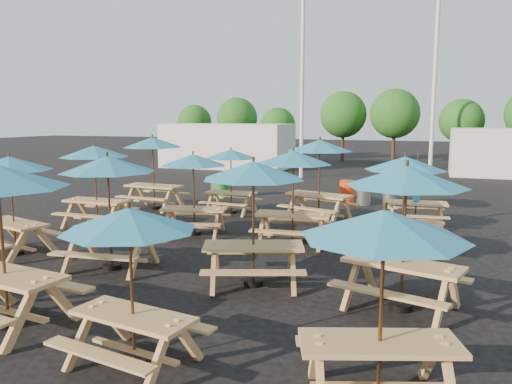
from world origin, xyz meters
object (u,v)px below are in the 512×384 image
(picnic_unit_12, at_px, (384,238))
(picnic_unit_7, at_px, (231,158))
(picnic_unit_3, at_px, (153,147))
(picnic_unit_13, at_px, (406,186))
(picnic_unit_10, at_px, (293,164))
(waste_bin_1, at_px, (222,187))
(picnic_unit_14, at_px, (405,170))
(waste_bin_4, at_px, (391,194))
(picnic_unit_6, at_px, (193,166))
(picnic_unit_8, at_px, (130,230))
(picnic_unit_15, at_px, (416,196))
(waste_bin_0, at_px, (217,186))
(picnic_unit_1, at_px, (10,170))
(picnic_unit_5, at_px, (108,172))
(picnic_unit_9, at_px, (253,179))
(waste_bin_3, at_px, (364,193))
(waste_bin_2, at_px, (347,192))
(picnic_unit_2, at_px, (94,157))
(picnic_unit_11, at_px, (320,151))

(picnic_unit_12, bearing_deg, picnic_unit_7, 101.85)
(picnic_unit_3, relative_size, picnic_unit_13, 1.04)
(picnic_unit_10, xyz_separation_m, waste_bin_1, (-4.72, 6.19, -1.62))
(picnic_unit_14, xyz_separation_m, waste_bin_4, (-0.85, 6.50, -1.55))
(picnic_unit_6, bearing_deg, picnic_unit_8, -81.44)
(picnic_unit_7, distance_m, picnic_unit_15, 6.04)
(picnic_unit_14, height_order, waste_bin_0, picnic_unit_14)
(picnic_unit_14, relative_size, picnic_unit_15, 1.04)
(picnic_unit_1, relative_size, picnic_unit_6, 1.04)
(picnic_unit_5, bearing_deg, picnic_unit_7, 84.12)
(picnic_unit_9, xyz_separation_m, waste_bin_1, (-4.88, 9.47, -1.64))
(picnic_unit_1, xyz_separation_m, picnic_unit_3, (-0.07, 6.29, 0.17))
(picnic_unit_5, relative_size, waste_bin_4, 2.76)
(picnic_unit_1, distance_m, picnic_unit_7, 7.08)
(waste_bin_3, bearing_deg, waste_bin_1, -176.35)
(picnic_unit_12, xyz_separation_m, waste_bin_2, (-2.64, 13.08, -1.50))
(waste_bin_0, distance_m, waste_bin_2, 5.22)
(picnic_unit_7, bearing_deg, picnic_unit_8, -71.15)
(picnic_unit_7, xyz_separation_m, picnic_unit_15, (5.96, -0.08, -0.94))
(picnic_unit_3, bearing_deg, waste_bin_1, 71.32)
(waste_bin_1, relative_size, waste_bin_3, 1.00)
(picnic_unit_12, bearing_deg, picnic_unit_5, 132.09)
(picnic_unit_15, xyz_separation_m, waste_bin_1, (-7.58, 2.94, -0.48))
(picnic_unit_8, height_order, picnic_unit_12, picnic_unit_12)
(picnic_unit_7, bearing_deg, picnic_unit_12, -55.97)
(picnic_unit_9, xyz_separation_m, picnic_unit_12, (2.74, -3.31, -0.14))
(waste_bin_1, relative_size, waste_bin_2, 1.00)
(picnic_unit_5, bearing_deg, picnic_unit_2, 125.15)
(picnic_unit_2, xyz_separation_m, picnic_unit_12, (8.90, -6.59, -0.14))
(picnic_unit_13, bearing_deg, waste_bin_3, 117.26)
(picnic_unit_5, xyz_separation_m, waste_bin_3, (3.95, 9.89, -1.65))
(picnic_unit_5, relative_size, picnic_unit_12, 1.05)
(picnic_unit_8, bearing_deg, picnic_unit_3, 129.16)
(picnic_unit_1, relative_size, picnic_unit_7, 1.08)
(picnic_unit_5, relative_size, picnic_unit_11, 0.96)
(picnic_unit_3, bearing_deg, picnic_unit_7, 7.79)
(picnic_unit_9, relative_size, waste_bin_4, 2.84)
(picnic_unit_6, bearing_deg, picnic_unit_9, -60.75)
(picnic_unit_2, relative_size, picnic_unit_15, 1.08)
(picnic_unit_9, distance_m, picnic_unit_10, 3.28)
(picnic_unit_3, xyz_separation_m, picnic_unit_13, (8.92, -6.70, -0.08))
(picnic_unit_2, xyz_separation_m, picnic_unit_11, (5.97, 3.12, 0.11))
(picnic_unit_9, bearing_deg, waste_bin_1, 97.27)
(picnic_unit_2, height_order, picnic_unit_6, picnic_unit_2)
(picnic_unit_6, relative_size, waste_bin_3, 2.54)
(picnic_unit_3, height_order, picnic_unit_6, picnic_unit_3)
(picnic_unit_12, bearing_deg, waste_bin_2, 82.09)
(picnic_unit_9, height_order, picnic_unit_14, picnic_unit_9)
(picnic_unit_8, distance_m, picnic_unit_13, 4.50)
(picnic_unit_11, height_order, picnic_unit_14, picnic_unit_11)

